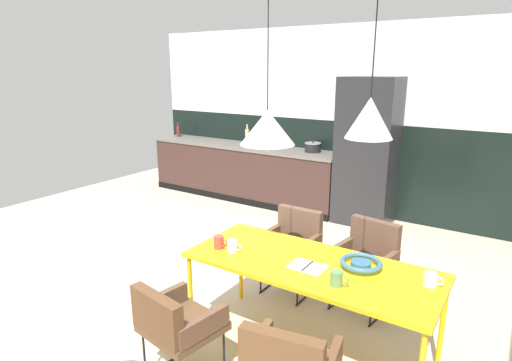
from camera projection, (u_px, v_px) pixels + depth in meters
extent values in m
plane|color=#C1B096|center=(195.00, 296.00, 4.02)|extent=(8.50, 8.50, 0.00)
cube|color=black|center=(333.00, 165.00, 6.44)|extent=(6.50, 0.12, 1.35)
cube|color=silver|center=(337.00, 74.00, 6.09)|extent=(6.50, 0.12, 1.35)
cube|color=#3A2521|center=(243.00, 173.00, 6.97)|extent=(3.34, 0.60, 0.86)
cube|color=#635E58|center=(243.00, 146.00, 6.85)|extent=(3.37, 0.63, 0.04)
cube|color=black|center=(232.00, 199.00, 6.82)|extent=(3.34, 0.01, 0.10)
cube|color=#232326|center=(367.00, 152.00, 5.72)|extent=(0.75, 0.60, 2.00)
cube|color=gold|center=(311.00, 265.00, 3.06)|extent=(1.82, 0.77, 0.03)
cylinder|color=#E7B011|center=(241.00, 264.00, 3.89)|extent=(0.04, 0.04, 0.70)
cylinder|color=gold|center=(442.00, 325.00, 2.97)|extent=(0.04, 0.04, 0.70)
cylinder|color=gold|center=(191.00, 297.00, 3.33)|extent=(0.04, 0.04, 0.70)
cube|color=brown|center=(362.00, 268.00, 3.70)|extent=(0.55, 0.53, 0.06)
cube|color=brown|center=(375.00, 239.00, 3.79)|extent=(0.46, 0.15, 0.36)
cube|color=brown|center=(387.00, 265.00, 3.53)|extent=(0.11, 0.42, 0.14)
cube|color=brown|center=(341.00, 250.00, 3.82)|extent=(0.11, 0.42, 0.14)
cylinder|color=black|center=(371.00, 307.00, 3.49)|extent=(0.02, 0.02, 0.38)
cylinder|color=black|center=(330.00, 290.00, 3.75)|extent=(0.02, 0.02, 0.38)
cylinder|color=black|center=(391.00, 289.00, 3.76)|extent=(0.02, 0.02, 0.38)
cylinder|color=black|center=(352.00, 275.00, 4.02)|extent=(0.02, 0.02, 0.38)
cylinder|color=black|center=(380.00, 316.00, 3.67)|extent=(0.08, 0.41, 0.02)
cylinder|color=black|center=(340.00, 300.00, 3.93)|extent=(0.08, 0.41, 0.02)
cube|color=brown|center=(257.00, 348.00, 2.47)|extent=(0.12, 0.42, 0.14)
cube|color=brown|center=(289.00, 251.00, 4.01)|extent=(0.49, 0.47, 0.06)
cube|color=brown|center=(300.00, 225.00, 4.11)|extent=(0.46, 0.09, 0.34)
cube|color=brown|center=(310.00, 247.00, 3.86)|extent=(0.06, 0.41, 0.14)
cube|color=brown|center=(270.00, 236.00, 4.10)|extent=(0.06, 0.41, 0.14)
cylinder|color=black|center=(298.00, 286.00, 3.80)|extent=(0.02, 0.02, 0.39)
cylinder|color=black|center=(261.00, 275.00, 4.02)|extent=(0.02, 0.02, 0.39)
cylinder|color=black|center=(316.00, 270.00, 4.11)|extent=(0.02, 0.02, 0.39)
cylinder|color=black|center=(281.00, 260.00, 4.32)|extent=(0.02, 0.02, 0.39)
cylinder|color=black|center=(307.00, 296.00, 4.00)|extent=(0.02, 0.41, 0.02)
cylinder|color=black|center=(271.00, 284.00, 4.22)|extent=(0.02, 0.41, 0.02)
cube|color=brown|center=(183.00, 326.00, 2.87)|extent=(0.54, 0.53, 0.06)
cube|color=brown|center=(157.00, 316.00, 2.68)|extent=(0.46, 0.15, 0.29)
cube|color=brown|center=(163.00, 301.00, 2.98)|extent=(0.11, 0.42, 0.14)
cube|color=brown|center=(204.00, 326.00, 2.70)|extent=(0.11, 0.42, 0.14)
cylinder|color=black|center=(187.00, 330.00, 3.19)|extent=(0.02, 0.02, 0.37)
cylinder|color=black|center=(224.00, 353.00, 2.93)|extent=(0.02, 0.02, 0.37)
cylinder|color=black|center=(144.00, 354.00, 2.91)|extent=(0.02, 0.02, 0.37)
cylinder|color=#33607F|center=(361.00, 265.00, 2.97)|extent=(0.14, 0.14, 0.05)
torus|color=#39667D|center=(361.00, 263.00, 2.96)|extent=(0.30, 0.30, 0.04)
cube|color=white|center=(300.00, 264.00, 3.02)|extent=(0.13, 0.18, 0.01)
cube|color=white|center=(316.00, 269.00, 2.95)|extent=(0.13, 0.18, 0.01)
cube|color=#262628|center=(308.00, 266.00, 2.98)|extent=(0.01, 0.18, 0.00)
cylinder|color=#5B8456|center=(336.00, 279.00, 2.72)|extent=(0.08, 0.08, 0.10)
torus|color=#5B8456|center=(344.00, 280.00, 2.69)|extent=(0.07, 0.01, 0.07)
cylinder|color=white|center=(430.00, 279.00, 2.73)|extent=(0.09, 0.09, 0.09)
torus|color=white|center=(440.00, 281.00, 2.70)|extent=(0.06, 0.01, 0.06)
cylinder|color=#B23D33|center=(219.00, 242.00, 3.30)|extent=(0.08, 0.08, 0.10)
torus|color=#B23D33|center=(224.00, 243.00, 3.27)|extent=(0.07, 0.01, 0.07)
cylinder|color=white|center=(232.00, 246.00, 3.24)|extent=(0.08, 0.08, 0.09)
torus|color=white|center=(238.00, 247.00, 3.21)|extent=(0.06, 0.01, 0.06)
cylinder|color=black|center=(313.00, 148.00, 6.25)|extent=(0.24, 0.24, 0.13)
cylinder|color=gray|center=(313.00, 143.00, 6.23)|extent=(0.24, 0.24, 0.01)
sphere|color=black|center=(313.00, 142.00, 6.23)|extent=(0.02, 0.02, 0.02)
cylinder|color=tan|center=(247.00, 137.00, 6.83)|extent=(0.07, 0.07, 0.25)
cylinder|color=tan|center=(247.00, 127.00, 6.79)|extent=(0.03, 0.03, 0.08)
cylinder|color=tan|center=(267.00, 143.00, 6.39)|extent=(0.06, 0.06, 0.20)
cylinder|color=tan|center=(268.00, 134.00, 6.36)|extent=(0.02, 0.02, 0.09)
cylinder|color=maroon|center=(178.00, 131.00, 7.65)|extent=(0.07, 0.07, 0.19)
cylinder|color=maroon|center=(178.00, 124.00, 7.62)|extent=(0.03, 0.03, 0.06)
cylinder|color=black|center=(268.00, 47.00, 2.84)|extent=(0.01, 0.01, 0.84)
cone|color=silver|center=(267.00, 127.00, 2.98)|extent=(0.39, 0.39, 0.24)
cylinder|color=black|center=(375.00, 34.00, 2.45)|extent=(0.01, 0.01, 0.72)
cone|color=silver|center=(370.00, 118.00, 2.57)|extent=(0.29, 0.29, 0.25)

